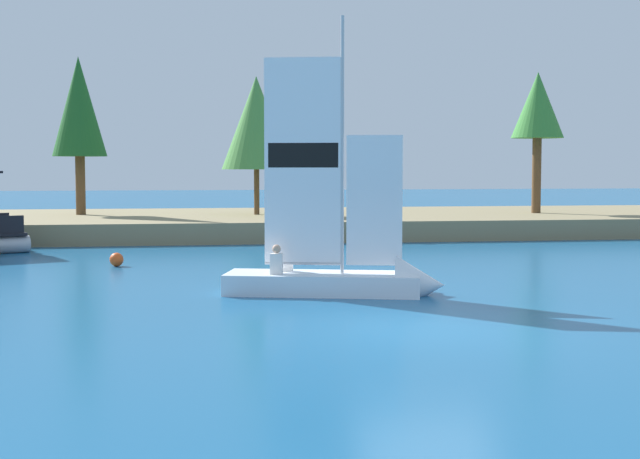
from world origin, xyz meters
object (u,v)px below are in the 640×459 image
sailboat (356,275)px  channel_buoy (117,260)px  shoreline_tree_midright (538,107)px  shoreline_tree_centre (256,123)px  shoreline_tree_midleft (79,108)px

sailboat → channel_buoy: size_ratio=16.65×
shoreline_tree_midright → sailboat: shoreline_tree_midright is taller
shoreline_tree_centre → shoreline_tree_midright: size_ratio=0.95×
shoreline_tree_midright → channel_buoy: size_ratio=15.83×
shoreline_tree_midright → shoreline_tree_midleft: bearing=175.2°
shoreline_tree_centre → channel_buoy: size_ratio=15.05×
shoreline_tree_midleft → sailboat: shoreline_tree_midleft is taller
sailboat → channel_buoy: 9.02m
shoreline_tree_midleft → shoreline_tree_midright: 20.83m
shoreline_tree_centre → channel_buoy: 14.73m
shoreline_tree_midleft → channel_buoy: bearing=-79.8°
shoreline_tree_midleft → shoreline_tree_midright: shoreline_tree_midleft is taller
shoreline_tree_midleft → shoreline_tree_midright: (20.76, -1.74, 0.12)m
shoreline_tree_centre → sailboat: (0.66, -19.71, -4.47)m
shoreline_tree_centre → shoreline_tree_midright: shoreline_tree_midright is taller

